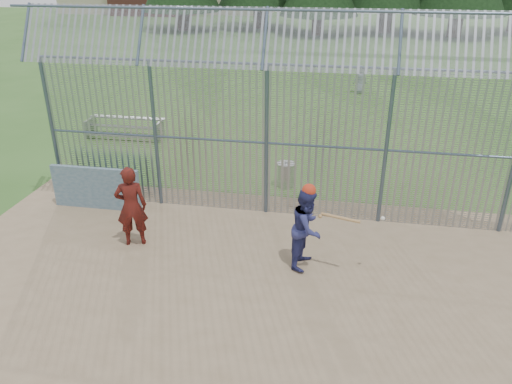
% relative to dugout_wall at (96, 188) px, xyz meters
% --- Properties ---
extents(ground, '(120.00, 120.00, 0.00)m').
position_rel_dugout_wall_xyz_m(ground, '(4.60, -2.90, -0.62)').
color(ground, '#2D511E').
rests_on(ground, ground).
extents(dirt_infield, '(14.00, 10.00, 0.02)m').
position_rel_dugout_wall_xyz_m(dirt_infield, '(4.60, -3.40, -0.61)').
color(dirt_infield, '#756047').
rests_on(dirt_infield, ground).
extents(dugout_wall, '(2.50, 0.12, 1.20)m').
position_rel_dugout_wall_xyz_m(dugout_wall, '(0.00, 0.00, 0.00)').
color(dugout_wall, '#38566B').
rests_on(dugout_wall, dirt_infield).
extents(batter, '(0.89, 1.04, 1.85)m').
position_rel_dugout_wall_xyz_m(batter, '(5.90, -1.79, 0.33)').
color(batter, navy).
rests_on(batter, dirt_infield).
extents(onlooker, '(0.85, 0.70, 1.99)m').
position_rel_dugout_wall_xyz_m(onlooker, '(1.74, -1.61, 0.40)').
color(onlooker, maroon).
rests_on(onlooker, dirt_infield).
extents(bg_kid_standing, '(0.79, 0.63, 1.41)m').
position_rel_dugout_wall_xyz_m(bg_kid_standing, '(7.21, 14.63, 0.09)').
color(bg_kid_standing, slate).
rests_on(bg_kid_standing, ground).
extents(batting_gear, '(1.76, 0.45, 0.70)m').
position_rel_dugout_wall_xyz_m(batting_gear, '(6.03, -1.81, 1.15)').
color(batting_gear, '#B82F18').
rests_on(batting_gear, ground).
extents(trash_can, '(0.56, 0.56, 0.82)m').
position_rel_dugout_wall_xyz_m(trash_can, '(4.92, 2.43, -0.24)').
color(trash_can, '#919399').
rests_on(trash_can, ground).
extents(bleacher, '(3.00, 0.95, 0.72)m').
position_rel_dugout_wall_xyz_m(bleacher, '(-1.75, 5.81, -0.21)').
color(bleacher, slate).
rests_on(bleacher, ground).
extents(backstop_fence, '(20.09, 0.81, 5.30)m').
position_rel_dugout_wall_xyz_m(backstop_fence, '(6.41, 0.53, 1.74)').
color(backstop_fence, '#47566B').
rests_on(backstop_fence, ground).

